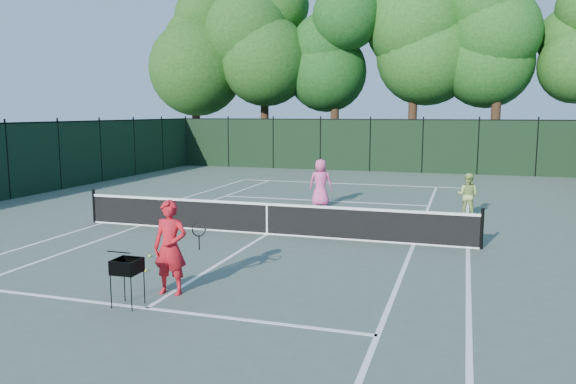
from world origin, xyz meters
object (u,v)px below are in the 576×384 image
(coach, at_px, (170,247))
(loose_ball_midcourt, at_px, (150,256))
(loose_ball_near_cart, at_px, (146,270))
(ball_hopper, at_px, (127,267))
(player_pink, at_px, (321,183))
(player_green, at_px, (468,195))

(coach, height_order, loose_ball_midcourt, coach)
(loose_ball_near_cart, distance_m, loose_ball_midcourt, 1.26)
(ball_hopper, relative_size, loose_ball_midcourt, 12.85)
(player_pink, bearing_deg, player_green, 166.26)
(player_green, bearing_deg, ball_hopper, 79.00)
(player_pink, relative_size, loose_ball_near_cart, 25.64)
(player_green, bearing_deg, player_pink, 9.71)
(coach, relative_size, player_green, 1.24)
(ball_hopper, bearing_deg, player_pink, 85.68)
(coach, height_order, player_pink, coach)
(coach, bearing_deg, loose_ball_midcourt, 124.05)
(player_green, distance_m, loose_ball_near_cart, 11.20)
(coach, xyz_separation_m, ball_hopper, (-0.40, -0.87, -0.18))
(player_pink, xyz_separation_m, loose_ball_near_cart, (-1.52, -9.61, -0.84))
(coach, bearing_deg, player_pink, 83.40)
(ball_hopper, bearing_deg, coach, 64.23)
(player_green, bearing_deg, loose_ball_midcourt, 64.02)
(loose_ball_near_cart, bearing_deg, coach, -41.82)
(player_green, xyz_separation_m, loose_ball_near_cart, (-6.72, -8.94, -0.70))
(player_green, relative_size, loose_ball_near_cart, 21.55)
(ball_hopper, height_order, loose_ball_midcourt, ball_hopper)
(loose_ball_near_cart, height_order, loose_ball_midcourt, same)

